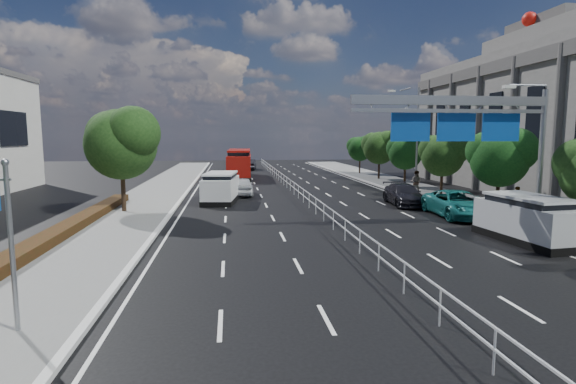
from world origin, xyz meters
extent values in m
plane|color=black|center=(0.00, 0.00, 0.00)|extent=(160.00, 160.00, 0.00)
cube|color=silver|center=(-9.00, 0.00, 0.07)|extent=(0.25, 140.00, 0.15)
cube|color=silver|center=(0.00, 22.50, 1.00)|extent=(0.05, 85.00, 0.05)
cube|color=silver|center=(0.00, 22.50, 0.55)|extent=(0.05, 85.00, 0.05)
cylinder|color=gray|center=(-10.50, 0.00, 2.10)|extent=(0.12, 0.12, 4.20)
sphere|color=gray|center=(-10.50, 0.00, 4.25)|extent=(0.18, 0.18, 0.18)
cylinder|color=gray|center=(10.60, 10.00, 3.60)|extent=(0.28, 0.28, 7.20)
cube|color=gray|center=(5.60, 10.00, 6.60)|extent=(10.20, 0.25, 0.45)
cube|color=gray|center=(5.60, 10.00, 6.10)|extent=(10.20, 0.18, 0.18)
cylinder|color=gray|center=(9.60, 10.00, 7.40)|extent=(2.00, 0.10, 0.10)
cube|color=silver|center=(8.60, 10.00, 7.30)|extent=(0.60, 0.25, 0.15)
cube|color=#0D4299|center=(8.40, 10.18, 5.30)|extent=(2.00, 0.08, 1.40)
cube|color=white|center=(8.40, 10.23, 5.30)|extent=(1.80, 0.02, 1.20)
cube|color=#0D4299|center=(6.00, 10.18, 5.30)|extent=(2.00, 0.08, 1.40)
cube|color=white|center=(6.00, 10.23, 5.30)|extent=(1.80, 0.02, 1.20)
cube|color=#0D4299|center=(3.60, 10.18, 5.30)|extent=(2.00, 0.08, 1.40)
cube|color=white|center=(3.60, 10.23, 5.30)|extent=(1.80, 0.02, 1.20)
cylinder|color=gray|center=(10.80, 26.00, 4.50)|extent=(0.16, 0.16, 9.00)
cylinder|color=gray|center=(9.60, 26.00, 8.80)|extent=(0.10, 2.40, 0.10)
cube|color=silver|center=(8.40, 26.00, 8.65)|extent=(0.60, 0.25, 0.15)
cube|color=#4C4947|center=(16.90, 22.00, 10.60)|extent=(0.40, 36.00, 1.00)
sphere|color=#B2140C|center=(17.80, 22.00, 13.80)|extent=(1.10, 1.10, 1.10)
cylinder|color=black|center=(-12.00, 18.00, 1.75)|extent=(0.28, 0.28, 3.50)
sphere|color=black|center=(-12.00, 18.00, 4.34)|extent=(4.40, 4.40, 4.40)
sphere|color=black|center=(-11.12, 17.34, 5.04)|extent=(3.30, 3.30, 3.30)
sphere|color=black|center=(-12.77, 18.66, 4.90)|extent=(3.08, 3.08, 3.08)
cylinder|color=black|center=(11.20, 14.50, 1.40)|extent=(0.22, 0.22, 2.80)
sphere|color=black|center=(11.20, 14.50, 3.47)|extent=(3.50, 3.50, 3.50)
sphere|color=black|center=(11.90, 13.97, 4.03)|extent=(2.62, 2.62, 2.62)
sphere|color=black|center=(10.59, 15.03, 3.92)|extent=(2.45, 2.45, 2.45)
cylinder|color=black|center=(11.20, 22.00, 1.35)|extent=(0.22, 0.22, 2.70)
sphere|color=black|center=(11.20, 22.00, 3.35)|extent=(3.30, 3.30, 3.30)
sphere|color=black|center=(11.86, 21.50, 3.89)|extent=(2.48, 2.48, 2.47)
sphere|color=black|center=(10.62, 22.50, 3.78)|extent=(2.31, 2.31, 2.31)
cylinder|color=black|center=(11.20, 29.50, 1.32)|extent=(0.21, 0.21, 2.65)
sphere|color=black|center=(11.20, 29.50, 3.29)|extent=(3.20, 3.20, 3.20)
sphere|color=black|center=(11.84, 29.02, 3.82)|extent=(2.40, 2.40, 2.40)
sphere|color=black|center=(10.64, 29.98, 3.71)|extent=(2.24, 2.24, 2.24)
cylinder|color=black|center=(11.20, 37.00, 1.43)|extent=(0.23, 0.23, 2.85)
sphere|color=black|center=(11.20, 37.00, 3.53)|extent=(3.60, 3.60, 3.60)
sphere|color=black|center=(11.92, 36.46, 4.10)|extent=(2.70, 2.70, 2.70)
sphere|color=black|center=(10.57, 37.54, 3.99)|extent=(2.52, 2.52, 2.52)
cylinder|color=black|center=(11.20, 44.50, 1.30)|extent=(0.21, 0.21, 2.60)
sphere|color=black|center=(11.20, 44.50, 3.22)|extent=(3.10, 3.10, 3.10)
sphere|color=black|center=(11.82, 44.03, 3.74)|extent=(2.32, 2.33, 2.32)
sphere|color=black|center=(10.66, 44.97, 3.64)|extent=(2.17, 2.17, 2.17)
cube|color=black|center=(-5.98, 22.00, 0.18)|extent=(2.86, 5.32, 0.36)
cube|color=silver|center=(-5.98, 22.00, 1.06)|extent=(2.80, 5.21, 1.50)
cube|color=black|center=(-5.98, 22.00, 1.80)|extent=(2.44, 3.81, 0.66)
cube|color=silver|center=(-5.98, 22.00, 2.13)|extent=(2.57, 4.12, 0.13)
cylinder|color=black|center=(-7.10, 20.50, 0.37)|extent=(0.41, 0.78, 0.74)
cylinder|color=black|center=(-5.32, 20.26, 0.37)|extent=(0.41, 0.78, 0.74)
cylinder|color=black|center=(-6.65, 23.75, 0.37)|extent=(0.41, 0.78, 0.74)
cylinder|color=black|center=(-4.87, 23.50, 0.37)|extent=(0.41, 0.78, 0.74)
cube|color=black|center=(-4.17, 41.47, 0.16)|extent=(3.12, 11.12, 0.33)
cube|color=maroon|center=(-4.17, 41.47, 1.58)|extent=(3.06, 10.90, 2.24)
cube|color=black|center=(-4.17, 41.47, 2.70)|extent=(2.72, 7.87, 0.99)
cube|color=maroon|center=(-4.17, 41.47, 3.19)|extent=(2.85, 8.52, 0.20)
cylinder|color=black|center=(-5.41, 37.96, 0.34)|extent=(0.32, 0.69, 0.68)
cylinder|color=black|center=(-3.25, 37.86, 0.34)|extent=(0.32, 0.69, 0.68)
cylinder|color=black|center=(-5.09, 45.07, 0.34)|extent=(0.32, 0.69, 0.68)
cylinder|color=black|center=(-2.93, 44.97, 0.34)|extent=(0.32, 0.69, 0.68)
imported|color=#B4B7BC|center=(-4.30, 25.66, 0.75)|extent=(1.93, 4.48, 1.51)
imported|color=black|center=(-2.45, 54.01, 0.76)|extent=(2.16, 4.80, 1.53)
cube|color=black|center=(8.30, 7.49, 0.18)|extent=(2.67, 5.36, 0.35)
cube|color=silver|center=(8.30, 7.49, 1.03)|extent=(2.62, 5.26, 1.46)
cube|color=black|center=(8.30, 7.49, 1.77)|extent=(2.32, 3.83, 0.65)
cube|color=silver|center=(8.30, 7.49, 2.09)|extent=(2.43, 4.14, 0.13)
cylinder|color=black|center=(7.56, 5.74, 0.36)|extent=(0.38, 0.75, 0.73)
cylinder|color=black|center=(9.36, 5.91, 0.36)|extent=(0.38, 0.75, 0.73)
cylinder|color=black|center=(7.24, 9.07, 0.36)|extent=(0.38, 0.75, 0.73)
cylinder|color=black|center=(9.04, 9.24, 0.36)|extent=(0.38, 0.75, 0.73)
imported|color=#166764|center=(8.30, 13.98, 0.79)|extent=(2.91, 5.81, 1.58)
imported|color=black|center=(6.94, 19.00, 0.74)|extent=(2.43, 5.21, 1.47)
imported|color=gray|center=(12.16, 14.03, 0.97)|extent=(0.62, 0.42, 1.66)
imported|color=gray|center=(9.91, 23.90, 1.09)|extent=(1.17, 1.13, 1.90)
camera|label=1|loc=(-5.28, -11.24, 4.87)|focal=28.00mm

